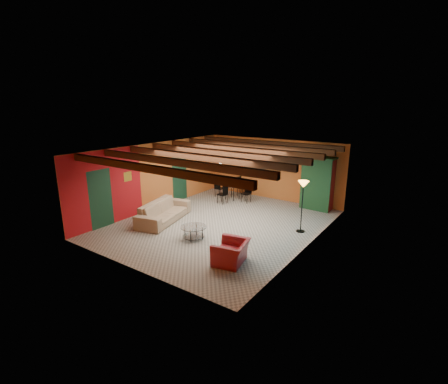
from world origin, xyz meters
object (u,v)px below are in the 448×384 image
Objects in this scene: dining_table at (232,190)px; armoire at (318,184)px; floor_lamp at (302,207)px; potted_plant at (320,152)px; vase at (233,178)px; sofa at (164,211)px; armchair at (231,252)px; coffee_table at (194,233)px.

dining_table is 0.84× the size of armoire.
potted_plant reaches higher than floor_lamp.
armoire is at bearing 13.84° from vase.
sofa is 4.91× the size of potted_plant.
coffee_table is (-1.89, 0.68, -0.10)m from armchair.
armoire is 1.30m from potted_plant.
armchair is at bearing -92.48° from potted_plant.
vase is (0.55, 3.75, 0.64)m from sofa.
coffee_table is 4.63m from dining_table.
potted_plant is at bearing 164.62° from armchair.
armchair reaches higher than coffee_table.
potted_plant is (3.56, 0.88, 1.89)m from dining_table.
dining_table is 9.97× the size of vase.
armoire is at bearing 0.00° from potted_plant.
floor_lamp reaches higher than sofa.
sofa is 6.23m from armoire.
armchair is (3.85, -1.33, -0.05)m from sofa.
dining_table is at bearing -163.51° from armoire.
sofa is 4.95m from floor_lamp.
floor_lamp reaches higher than dining_table.
armoire is 1.18× the size of floor_lamp.
potted_plant is at bearing 67.88° from coffee_table.
sofa is at bearing 161.57° from coffee_table.
dining_table reaches higher than armchair.
potted_plant is (2.15, 5.28, 2.13)m from coffee_table.
dining_table is (-3.30, 5.08, 0.14)m from armchair.
sofa is 4.08m from armchair.
armoire reaches higher than armchair.
vase is at bearing -163.51° from armoire.
armoire is 2.79m from floor_lamp.
vase is (-0.00, 0.00, 0.55)m from dining_table.
armchair is 6.06m from dining_table.
armchair is at bearing -102.26° from floor_lamp.
armoire is at bearing 67.88° from coffee_table.
dining_table reaches higher than sofa.
coffee_table is at bearing -72.23° from vase.
floor_lamp is 4.42m from vase.
armoire is at bearing 13.84° from dining_table.
sofa is 6.50m from potted_plant.
sofa is at bearing -98.37° from vase.
vase is at bearing 180.00° from dining_table.
vase reaches higher than armchair.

